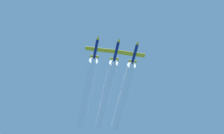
% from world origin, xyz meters
% --- Properties ---
extents(jet_far_left, '(9.08, 13.23, 3.18)m').
position_xyz_m(jet_far_left, '(-8.15, 0.25, 152.14)').
color(jet_far_left, navy).
extents(jet_inner_left, '(9.08, 13.23, 3.18)m').
position_xyz_m(jet_inner_left, '(0.04, 0.52, 152.02)').
color(jet_inner_left, navy).
extents(jet_center, '(9.08, 13.23, 3.18)m').
position_xyz_m(jet_center, '(8.93, 0.23, 152.25)').
color(jet_center, navy).
extents(smoke_trail_far_left, '(4.03, 46.26, 4.03)m').
position_xyz_m(smoke_trail_far_left, '(-8.15, -28.90, 152.10)').
color(smoke_trail_far_left, white).
extents(smoke_trail_inner_left, '(4.03, 45.69, 4.03)m').
position_xyz_m(smoke_trail_inner_left, '(0.04, -28.35, 151.99)').
color(smoke_trail_inner_left, white).
extents(smoke_trail_center, '(4.03, 48.82, 4.03)m').
position_xyz_m(smoke_trail_center, '(8.93, -30.20, 152.22)').
color(smoke_trail_center, white).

